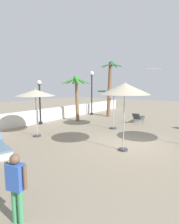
# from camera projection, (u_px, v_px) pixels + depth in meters

# --- Properties ---
(ground_plane) EXTENTS (56.00, 56.00, 0.00)m
(ground_plane) POSITION_uv_depth(u_px,v_px,m) (135.00, 144.00, 9.55)
(ground_plane) COLOR gray
(boundary_wall) EXTENTS (25.20, 0.30, 1.07)m
(boundary_wall) POSITION_uv_depth(u_px,v_px,m) (34.00, 117.00, 14.46)
(boundary_wall) COLOR silver
(boundary_wall) RESTS_ON ground_plane
(patio_umbrella_0) EXTENTS (2.17, 2.17, 2.74)m
(patio_umbrella_0) POSITION_uv_depth(u_px,v_px,m) (114.00, 94.00, 12.56)
(patio_umbrella_0) COLOR #333338
(patio_umbrella_0) RESTS_ON ground_plane
(patio_umbrella_3) EXTENTS (2.25, 2.25, 2.79)m
(patio_umbrella_3) POSITION_uv_depth(u_px,v_px,m) (35.00, 93.00, 10.60)
(patio_umbrella_3) COLOR #333338
(patio_umbrella_3) RESTS_ON ground_plane
(patio_umbrella_4) EXTENTS (2.23, 2.23, 3.12)m
(patio_umbrella_4) POSITION_uv_depth(u_px,v_px,m) (125.00, 89.00, 8.22)
(patio_umbrella_4) COLOR #333338
(patio_umbrella_4) RESTS_ON ground_plane
(palm_tree_0) EXTENTS (2.20, 2.20, 5.25)m
(palm_tree_0) POSITION_uv_depth(u_px,v_px,m) (110.00, 82.00, 17.74)
(palm_tree_0) COLOR brown
(palm_tree_0) RESTS_ON ground_plane
(palm_tree_2) EXTENTS (2.48, 2.48, 3.75)m
(palm_tree_2) POSITION_uv_depth(u_px,v_px,m) (77.00, 91.00, 15.34)
(palm_tree_2) COLOR brown
(palm_tree_2) RESTS_ON ground_plane
(lamp_post_0) EXTENTS (0.41, 0.41, 4.34)m
(lamp_post_0) POSITION_uv_depth(u_px,v_px,m) (92.00, 86.00, 18.59)
(lamp_post_0) COLOR black
(lamp_post_0) RESTS_ON ground_plane
(lamp_post_2) EXTENTS (0.34, 0.34, 3.35)m
(lamp_post_2) POSITION_uv_depth(u_px,v_px,m) (40.00, 99.00, 14.11)
(lamp_post_2) COLOR black
(lamp_post_2) RESTS_ON ground_plane
(lounge_chair_1) EXTENTS (1.94, 0.79, 0.84)m
(lounge_chair_1) POSITION_uv_depth(u_px,v_px,m) (139.00, 117.00, 15.11)
(lounge_chair_1) COLOR #B7B7BC
(lounge_chair_1) RESTS_ON ground_plane
(guest_0) EXTENTS (0.33, 0.54, 1.57)m
(guest_0) POSITION_uv_depth(u_px,v_px,m) (16.00, 182.00, 3.96)
(guest_0) COLOR #3F8C59
(guest_0) RESTS_ON ground_plane
(seagull_0) EXTENTS (0.72, 1.12, 0.15)m
(seagull_0) POSITION_uv_depth(u_px,v_px,m) (154.00, 69.00, 14.99)
(seagull_0) COLOR white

